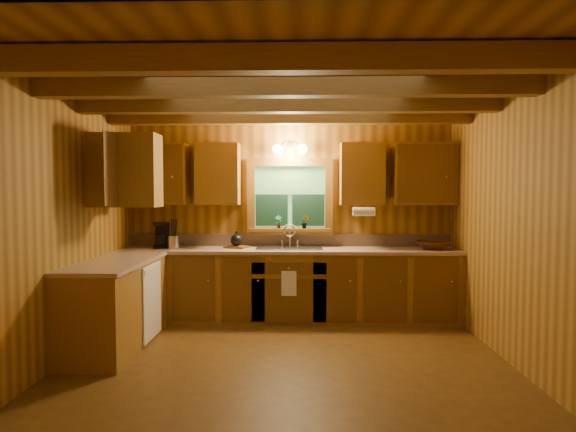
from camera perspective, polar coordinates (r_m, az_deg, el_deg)
The scene contains 20 objects.
room at distance 4.45m, azimuth -0.25°, elevation -1.15°, with size 4.20×4.20×4.20m.
ceiling_beams at distance 4.52m, azimuth -0.25°, elevation 14.07°, with size 4.20×2.54×0.18m.
base_cabinets at distance 5.87m, azimuth -4.77°, elevation -8.77°, with size 4.20×2.22×0.86m.
countertop at distance 5.80m, azimuth -4.64°, elevation -4.40°, with size 4.20×2.24×0.04m.
backsplash at distance 6.35m, azimuth 0.23°, elevation -2.86°, with size 4.20×0.02×0.16m, color tan.
dishwasher_panel at distance 5.48m, azimuth -15.80°, elevation -9.69°, with size 0.02×0.60×0.80m, color white.
upper_cabinets at distance 5.90m, azimuth -5.36°, elevation 5.06°, with size 4.19×1.77×0.78m.
window at distance 6.30m, azimuth 0.23°, elevation 2.10°, with size 1.12×0.08×1.00m.
window_sill at distance 6.27m, azimuth 0.22°, elevation -1.64°, with size 1.06×0.14×0.04m, color brown.
wall_sconce at distance 6.21m, azimuth 0.21°, elevation 7.96°, with size 0.45×0.21×0.17m.
paper_towel_roll at distance 6.02m, azimuth 8.95°, elevation 0.52°, with size 0.11×0.11×0.27m, color white.
dish_towel at distance 5.80m, azimuth 0.11°, elevation -7.99°, with size 0.18×0.01×0.30m, color white.
sink at distance 6.08m, azimuth 0.18°, elevation -4.28°, with size 0.82×0.48×0.43m.
coffee_maker at distance 6.39m, azimuth -14.75°, elevation -2.19°, with size 0.18×0.23×0.33m.
utensil_crock at distance 6.18m, azimuth -13.41°, elevation -2.97°, with size 0.13×0.13×0.38m.
cutting_board at distance 6.17m, azimuth -6.12°, elevation -3.67°, with size 0.28×0.20×0.02m, color brown.
teakettle at distance 6.16m, azimuth -6.13°, elevation -2.86°, with size 0.15×0.15×0.19m.
wicker_basket at distance 6.26m, azimuth 16.76°, elevation -3.34°, with size 0.40×0.40×0.10m, color #48230C.
potted_plant_left at distance 6.25m, azimuth -1.12°, elevation -0.70°, with size 0.09×0.06×0.17m, color brown.
potted_plant_right at distance 6.24m, azimuth 2.02°, elevation -0.69°, with size 0.10×0.08×0.17m, color brown.
Camera 1 is at (0.12, -4.43, 1.61)m, focal length 30.03 mm.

